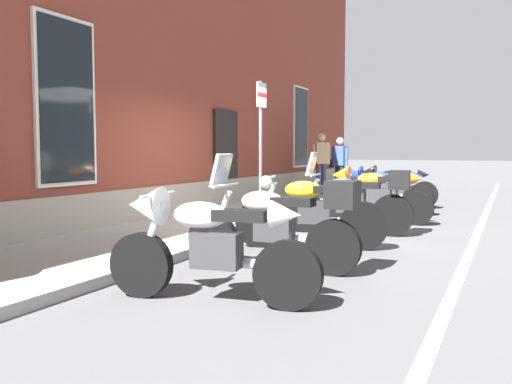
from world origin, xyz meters
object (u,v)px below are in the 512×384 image
Objects in this scene: motorcycle_green_touring at (354,200)px; pedestrian_tan_coat at (321,160)px; pedestrian_blue_top at (340,162)px; motorcycle_orange_sport at (372,192)px; motorcycle_black_sport at (392,184)px; motorcycle_yellow_naked at (309,213)px; parking_sign at (261,130)px; motorcycle_white_sport at (203,240)px; motorcycle_silver_touring at (280,222)px; motorcycle_blue_sport at (381,188)px.

pedestrian_tan_coat reaches higher than motorcycle_green_touring.
pedestrian_tan_coat is 0.78m from pedestrian_blue_top.
motorcycle_orange_sport is 5.90m from pedestrian_blue_top.
pedestrian_tan_coat reaches higher than pedestrian_blue_top.
motorcycle_yellow_naked is at bearing -179.47° from motorcycle_black_sport.
motorcycle_yellow_naked is at bearing -139.77° from parking_sign.
motorcycle_black_sport is 4.73m from parking_sign.
motorcycle_white_sport is 1.54m from motorcycle_silver_touring.
motorcycle_green_touring is at bearing -2.32° from motorcycle_white_sport.
motorcycle_orange_sport is at bearing 2.49° from motorcycle_green_touring.
parking_sign reaches higher than motorcycle_orange_sport.
motorcycle_orange_sport is 2.43m from parking_sign.
parking_sign is at bearing 125.07° from motorcycle_orange_sport.
motorcycle_blue_sport is at bearing 6.37° from motorcycle_orange_sport.
motorcycle_yellow_naked is (3.02, 0.05, -0.07)m from motorcycle_white_sport.
motorcycle_yellow_naked is 1.28× the size of pedestrian_blue_top.
motorcycle_yellow_naked is 8.80m from pedestrian_blue_top.
motorcycle_green_touring is 7.38m from pedestrian_blue_top.
motorcycle_white_sport is 11.77m from pedestrian_blue_top.
pedestrian_tan_coat is at bearing 16.98° from motorcycle_yellow_naked.
motorcycle_black_sport is (4.65, 0.30, -0.00)m from motorcycle_green_touring.
motorcycle_green_touring reaches higher than motorcycle_orange_sport.
motorcycle_green_touring is 1.56m from motorcycle_orange_sport.
motorcycle_black_sport is at bearing 1.88° from motorcycle_blue_sport.
motorcycle_orange_sport is at bearing -3.15° from motorcycle_yellow_naked.
pedestrian_tan_coat reaches higher than motorcycle_yellow_naked.
motorcycle_silver_touring reaches higher than motorcycle_orange_sport.
parking_sign reaches higher than motorcycle_silver_touring.
motorcycle_black_sport is at bearing 0.69° from motorcycle_white_sport.
motorcycle_white_sport is 0.97× the size of motorcycle_yellow_naked.
pedestrian_blue_top is at bearing 3.98° from parking_sign.
motorcycle_green_touring is 6.86m from pedestrian_tan_coat.
motorcycle_blue_sport is at bearing -152.08° from pedestrian_blue_top.
pedestrian_tan_coat is at bearing 28.38° from motorcycle_orange_sport.
parking_sign is at bearing 18.46° from motorcycle_white_sport.
motorcycle_black_sport is 3.12m from pedestrian_blue_top.
motorcycle_green_touring is 1.01× the size of motorcycle_orange_sport.
motorcycle_white_sport is 1.01× the size of motorcycle_black_sport.
pedestrian_tan_coat reaches higher than motorcycle_orange_sport.
motorcycle_yellow_naked is at bearing 1.01° from motorcycle_white_sport.
motorcycle_yellow_naked is 0.99× the size of motorcycle_orange_sport.
motorcycle_blue_sport is 1.28× the size of pedestrian_blue_top.
motorcycle_orange_sport reaches higher than motorcycle_yellow_naked.
motorcycle_blue_sport is 0.84× the size of parking_sign.
motorcycle_green_touring is at bearing -8.78° from motorcycle_yellow_naked.
motorcycle_black_sport is 0.80× the size of parking_sign.
motorcycle_white_sport is 7.73m from motorcycle_blue_sport.
motorcycle_green_touring is 0.85× the size of parking_sign.
motorcycle_yellow_naked is 4.70m from motorcycle_blue_sport.
motorcycle_orange_sport reaches higher than motorcycle_black_sport.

